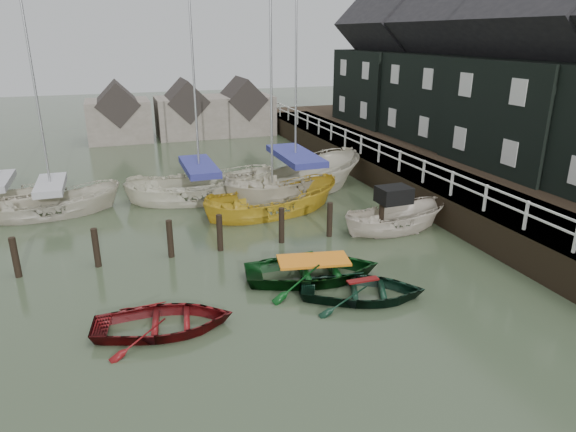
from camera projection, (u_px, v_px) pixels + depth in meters
name	position (u px, v px, depth m)	size (l,w,h in m)	color
ground	(276.00, 280.00, 16.81)	(120.00, 120.00, 0.00)	#323C26
pier	(384.00, 166.00, 28.38)	(3.04, 32.00, 2.70)	black
land_strip	(466.00, 170.00, 30.30)	(14.00, 38.00, 1.50)	black
quay_houses	(494.00, 72.00, 27.20)	(6.52, 28.14, 10.01)	black
mooring_pilings	(222.00, 238.00, 18.98)	(13.72, 0.22, 1.80)	black
far_sheds	(184.00, 113.00, 39.61)	(14.00, 4.08, 4.39)	#665B51
rowboat_red	(165.00, 330.00, 13.99)	(2.68, 3.75, 0.78)	#5A0C0E
rowboat_green	(313.00, 279.00, 16.90)	(3.17, 4.44, 0.92)	black
rowboat_dkgreen	(362.00, 297.00, 15.70)	(2.72, 3.80, 0.79)	black
motorboat	(394.00, 229.00, 20.97)	(4.55, 1.83, 2.68)	beige
sailboat_a	(55.00, 213.00, 22.93)	(6.02, 2.89, 11.77)	#BDB6A2
sailboat_b	(201.00, 198.00, 24.96)	(7.45, 3.65, 11.53)	beige
sailboat_c	(273.00, 212.00, 23.18)	(6.80, 3.42, 10.48)	gold
sailboat_d	(295.00, 191.00, 26.08)	(8.95, 5.78, 12.66)	beige
sailboat_e	(2.00, 209.00, 23.45)	(6.20, 3.69, 10.01)	beige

